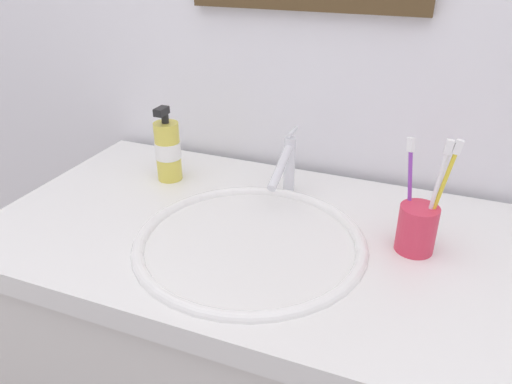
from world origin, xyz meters
name	(u,v)px	position (x,y,z in m)	size (l,w,h in m)	color
tiled_wall_back	(308,39)	(0.00, 0.33, 1.20)	(2.21, 0.04, 2.40)	silver
sink_basin	(250,258)	(0.02, -0.05, 0.87)	(0.43, 0.43, 0.10)	white
faucet	(287,165)	(0.02, 0.15, 0.97)	(0.02, 0.16, 0.14)	silver
toothbrush_cup	(417,229)	(0.30, 0.04, 0.95)	(0.07, 0.07, 0.09)	#D8334C
toothbrush_white	(436,190)	(0.32, 0.04, 1.03)	(0.03, 0.01, 0.21)	white
toothbrush_purple	(410,185)	(0.27, 0.06, 1.02)	(0.04, 0.03, 0.19)	purple
toothbrush_yellow	(441,190)	(0.32, 0.04, 1.03)	(0.04, 0.01, 0.21)	yellow
soap_dispenser	(168,150)	(-0.26, 0.13, 0.97)	(0.06, 0.06, 0.17)	#DBCC4C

